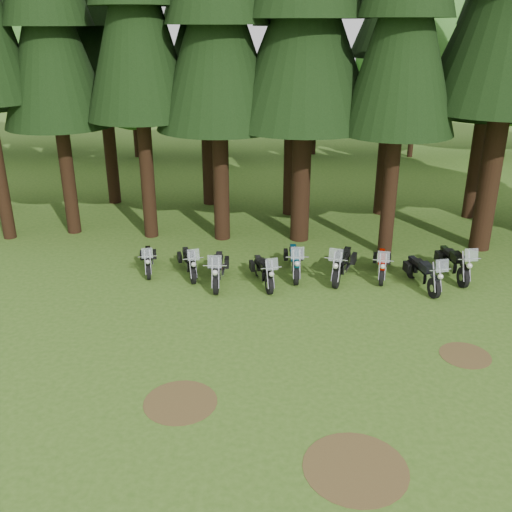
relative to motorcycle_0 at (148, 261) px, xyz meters
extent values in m
plane|color=#345818|center=(5.54, -5.73, -0.43)|extent=(120.00, 120.00, 0.00)
cylinder|color=black|center=(-4.24, 4.09, 2.33)|extent=(0.58, 0.58, 5.53)
cone|color=black|center=(-4.24, 4.09, 7.63)|extent=(4.32, 4.32, 6.91)
cylinder|color=black|center=(-0.75, 3.78, 2.56)|extent=(0.58, 0.58, 5.99)
cone|color=black|center=(-0.75, 3.78, 8.30)|extent=(4.32, 4.32, 7.49)
cylinder|color=black|center=(2.33, 3.67, 2.35)|extent=(0.66, 0.66, 5.57)
cone|color=black|center=(2.33, 3.67, 7.68)|extent=(4.95, 4.95, 6.96)
cylinder|color=black|center=(5.61, 3.71, 2.42)|extent=(0.77, 0.77, 5.70)
cone|color=black|center=(5.61, 3.71, 7.87)|extent=(5.81, 5.81, 7.12)
cylinder|color=black|center=(8.97, 2.29, 2.42)|extent=(0.55, 0.55, 5.71)
cone|color=black|center=(8.97, 2.29, 7.89)|extent=(4.15, 4.15, 7.14)
cylinder|color=black|center=(12.90, 3.03, 2.88)|extent=(0.80, 0.80, 6.62)
cylinder|color=black|center=(-3.72, 8.61, 2.33)|extent=(0.60, 0.60, 5.53)
cone|color=black|center=(-3.72, 8.61, 7.63)|extent=(4.52, 4.52, 6.91)
cylinder|color=black|center=(1.16, 8.67, 2.35)|extent=(0.65, 0.65, 5.55)
cone|color=black|center=(1.16, 8.67, 7.67)|extent=(4.85, 4.85, 6.94)
cylinder|color=black|center=(5.17, 7.21, 2.33)|extent=(0.58, 0.58, 5.52)
cone|color=black|center=(5.17, 7.21, 7.62)|extent=(4.35, 4.35, 6.90)
cylinder|color=black|center=(9.57, 7.52, 1.92)|extent=(0.66, 0.66, 4.70)
cone|color=black|center=(9.57, 7.52, 6.42)|extent=(4.94, 4.94, 5.87)
cylinder|color=black|center=(13.61, 7.13, 2.35)|extent=(0.53, 0.53, 5.56)
cone|color=black|center=(13.61, 7.13, 7.68)|extent=(3.94, 3.94, 6.95)
cylinder|color=black|center=(-10.80, 20.27, 1.22)|extent=(0.36, 0.36, 3.29)
sphere|color=#2C651F|center=(-10.80, 20.27, 5.61)|extent=(7.69, 7.69, 7.69)
sphere|color=#2C651F|center=(-9.48, 19.39, 4.84)|extent=(5.49, 5.49, 5.49)
cylinder|color=black|center=(-5.20, 19.25, 0.97)|extent=(0.36, 0.36, 2.80)
sphere|color=#2C651F|center=(-5.20, 19.25, 4.70)|extent=(6.53, 6.53, 6.53)
sphere|color=#2C651F|center=(-4.08, 18.50, 4.05)|extent=(4.67, 4.67, 4.67)
cylinder|color=black|center=(0.55, 19.58, 0.84)|extent=(0.36, 0.36, 2.55)
sphere|color=#2C651F|center=(0.55, 19.58, 4.24)|extent=(5.95, 5.95, 5.95)
sphere|color=#2C651F|center=(1.57, 18.90, 3.65)|extent=(4.25, 4.25, 4.25)
cylinder|color=black|center=(6.85, 20.77, 0.80)|extent=(0.36, 0.36, 2.47)
sphere|color=#2C651F|center=(6.85, 20.77, 4.10)|extent=(5.76, 5.76, 5.76)
sphere|color=#2C651F|center=(7.84, 20.11, 3.52)|extent=(4.12, 4.12, 4.12)
cylinder|color=black|center=(13.46, 20.23, 1.33)|extent=(0.36, 0.36, 3.52)
sphere|color=#2C651F|center=(13.46, 20.23, 6.02)|extent=(8.21, 8.21, 8.21)
sphere|color=#2C651F|center=(14.86, 19.29, 5.20)|extent=(5.87, 5.87, 5.87)
cylinder|color=black|center=(20.08, 21.48, 1.04)|extent=(0.36, 0.36, 2.94)
cylinder|color=#4C3D1E|center=(2.54, -7.73, -0.43)|extent=(1.80, 1.80, 0.01)
cylinder|color=#4C3D1E|center=(10.04, -5.23, -0.43)|extent=(1.40, 1.40, 0.01)
cylinder|color=#4C3D1E|center=(6.54, -9.73, -0.43)|extent=(2.20, 2.20, 0.01)
cylinder|color=black|center=(0.16, -0.68, -0.13)|extent=(0.26, 0.61, 0.60)
cylinder|color=black|center=(-0.16, 0.70, -0.13)|extent=(0.26, 0.61, 0.60)
cube|color=silver|center=(-0.01, 0.06, -0.05)|extent=(0.39, 0.68, 0.31)
cube|color=black|center=(0.03, -0.15, 0.28)|extent=(0.38, 0.55, 0.22)
cube|color=black|center=(-0.06, 0.26, 0.24)|extent=(0.38, 0.55, 0.11)
cube|color=silver|center=(0.22, -0.94, 0.68)|extent=(0.40, 0.20, 0.36)
cylinder|color=black|center=(1.80, -0.95, -0.11)|extent=(0.34, 0.66, 0.65)
cylinder|color=black|center=(1.31, 0.50, -0.11)|extent=(0.34, 0.66, 0.65)
cube|color=silver|center=(1.54, -0.18, -0.02)|extent=(0.48, 0.74, 0.34)
cube|color=black|center=(1.61, -0.39, 0.34)|extent=(0.45, 0.61, 0.24)
cube|color=black|center=(1.46, 0.04, 0.30)|extent=(0.45, 0.61, 0.12)
cube|color=silver|center=(1.89, -1.23, 0.77)|extent=(0.43, 0.25, 0.39)
cylinder|color=black|center=(2.71, -1.74, -0.08)|extent=(0.18, 0.72, 0.71)
cylinder|color=black|center=(2.63, -0.07, -0.08)|extent=(0.18, 0.72, 0.71)
cube|color=silver|center=(2.67, -0.85, 0.02)|extent=(0.34, 0.77, 0.37)
cube|color=black|center=(2.68, -1.10, 0.41)|extent=(0.35, 0.61, 0.26)
cube|color=black|center=(2.66, -0.60, 0.37)|extent=(0.35, 0.61, 0.13)
cube|color=silver|center=(2.72, -2.06, 0.89)|extent=(0.46, 0.16, 0.43)
cylinder|color=black|center=(4.50, -1.64, -0.10)|extent=(0.33, 0.67, 0.66)
cylinder|color=black|center=(4.04, -0.16, -0.10)|extent=(0.33, 0.67, 0.66)
cube|color=silver|center=(4.26, -0.85, -0.02)|extent=(0.47, 0.75, 0.34)
cube|color=black|center=(4.32, -1.07, 0.34)|extent=(0.45, 0.61, 0.24)
cube|color=black|center=(4.19, -0.63, 0.30)|extent=(0.45, 0.61, 0.12)
cube|color=silver|center=(4.58, -1.92, 0.78)|extent=(0.44, 0.24, 0.39)
cylinder|color=black|center=(5.41, -0.84, -0.08)|extent=(0.19, 0.72, 0.71)
cylinder|color=black|center=(5.31, 0.82, -0.08)|extent=(0.19, 0.72, 0.71)
cube|color=silver|center=(5.36, 0.05, 0.02)|extent=(0.35, 0.77, 0.37)
cube|color=#05445C|center=(5.37, -0.20, 0.41)|extent=(0.36, 0.61, 0.26)
cube|color=black|center=(5.34, 0.29, 0.36)|extent=(0.36, 0.61, 0.13)
cube|color=silver|center=(5.43, -1.16, 0.88)|extent=(0.46, 0.16, 0.43)
cylinder|color=black|center=(6.80, -1.03, -0.07)|extent=(0.36, 0.74, 0.73)
cylinder|color=black|center=(7.31, 0.61, -0.07)|extent=(0.36, 0.74, 0.73)
cube|color=silver|center=(7.07, -0.16, 0.03)|extent=(0.52, 0.83, 0.38)
cube|color=black|center=(7.00, -0.40, 0.43)|extent=(0.50, 0.68, 0.26)
cube|color=black|center=(7.15, 0.09, 0.38)|extent=(0.50, 0.68, 0.13)
cube|color=silver|center=(6.70, -1.34, 0.91)|extent=(0.48, 0.27, 0.44)
cylinder|color=black|center=(8.39, -0.75, -0.11)|extent=(0.23, 0.66, 0.64)
cylinder|color=black|center=(8.61, 0.74, -0.11)|extent=(0.23, 0.66, 0.64)
cube|color=silver|center=(8.51, 0.04, -0.02)|extent=(0.37, 0.72, 0.33)
cube|color=#B20D00|center=(8.47, -0.18, 0.33)|extent=(0.37, 0.57, 0.23)
cube|color=black|center=(8.54, 0.26, 0.29)|extent=(0.37, 0.57, 0.12)
cube|color=silver|center=(8.34, -1.04, 0.76)|extent=(0.42, 0.18, 0.39)
cylinder|color=black|center=(9.98, -1.64, -0.08)|extent=(0.32, 0.71, 0.70)
cylinder|color=black|center=(9.57, -0.06, -0.08)|extent=(0.32, 0.71, 0.70)
cube|color=silver|center=(9.76, -0.80, 0.01)|extent=(0.47, 0.79, 0.36)
cube|color=black|center=(9.82, -1.03, 0.39)|extent=(0.45, 0.64, 0.25)
cube|color=black|center=(9.70, -0.56, 0.35)|extent=(0.45, 0.64, 0.13)
cube|color=silver|center=(10.06, -1.95, 0.86)|extent=(0.46, 0.24, 0.42)
cylinder|color=black|center=(11.18, -0.75, -0.07)|extent=(0.26, 0.74, 0.72)
cylinder|color=black|center=(10.93, 0.93, -0.07)|extent=(0.26, 0.74, 0.72)
cube|color=silver|center=(11.05, 0.14, 0.03)|extent=(0.42, 0.81, 0.37)
cube|color=black|center=(11.09, -0.11, 0.42)|extent=(0.42, 0.65, 0.26)
cube|color=black|center=(11.01, 0.39, 0.38)|extent=(0.42, 0.65, 0.13)
cube|color=silver|center=(11.23, -1.08, 0.91)|extent=(0.48, 0.21, 0.43)
camera|label=1|loc=(4.97, -19.05, 8.09)|focal=40.00mm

